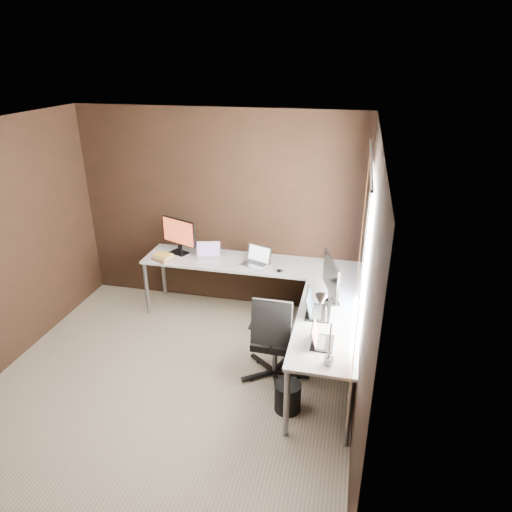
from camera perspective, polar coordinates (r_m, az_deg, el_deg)
The scene contains 15 objects.
room at distance 4.12m, azimuth -7.14°, elevation -1.81°, with size 3.60×3.60×2.50m.
desk at distance 5.11m, azimuth 2.15°, elevation -3.77°, with size 2.65×2.25×0.73m.
drawer_pedestal at distance 5.33m, azimuth 8.57°, elevation -7.43°, with size 0.42×0.50×0.60m, color white.
monitor_left at distance 5.80m, azimuth -9.63°, elevation 2.72°, with size 0.49×0.24×0.45m.
monitor_right at distance 4.64m, azimuth 9.37°, elevation -2.72°, with size 0.21×0.55×0.47m.
laptop_white at distance 5.67m, azimuth -5.98°, elevation 0.14°, with size 0.33×0.27×0.20m.
laptop_silver at distance 5.48m, azimuth 0.09°, elevation -0.56°, with size 0.39×0.33×0.22m.
laptop_black_big at distance 4.51m, azimuth 7.37°, elevation -6.56°, with size 0.25×0.34×0.23m.
laptop_black_small at distance 4.08m, azimuth 7.94°, elevation -10.28°, with size 0.20×0.27×0.18m.
book_stack at distance 5.71m, azimuth -11.58°, elevation -0.15°, with size 0.29×0.27×0.07m.
mouse_left at distance 5.68m, azimuth -11.07°, elevation -0.46°, with size 0.09×0.06×0.03m, color black.
mouse_corner at distance 5.30m, azimuth 2.98°, elevation -1.86°, with size 0.09×0.06×0.03m, color black.
desk_lamp at distance 3.73m, azimuth 8.45°, elevation -7.88°, with size 0.19×0.22×0.60m.
office_chair at distance 4.71m, azimuth 2.28°, elevation -12.07°, with size 0.55×0.55×0.98m.
wastebasket at distance 4.43m, azimuth 3.98°, elevation -17.16°, with size 0.25×0.25×0.28m, color black.
Camera 1 is at (1.65, -3.41, 3.06)m, focal length 32.00 mm.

